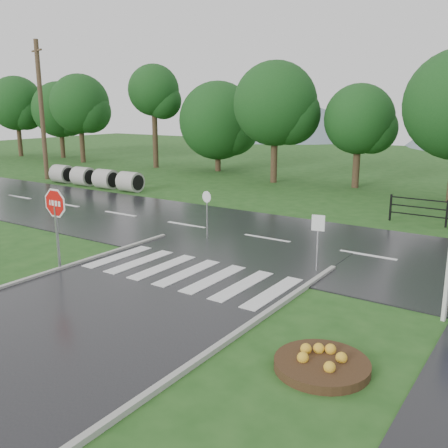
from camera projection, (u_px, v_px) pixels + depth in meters
The scene contains 10 objects.
ground at pixel (52, 334), 11.40m from camera, with size 120.00×120.00×0.00m, color #204C19.
main_road at pixel (267, 239), 19.45m from camera, with size 90.00×8.00×0.04m, color black.
crosswalk at pixel (188, 273), 15.41m from camera, with size 6.50×2.80×0.02m.
treeline at pixel (395, 192), 30.17m from camera, with size 83.20×5.20×10.00m.
culvert_pipes at pixel (94, 178), 31.73m from camera, with size 7.60×1.20×1.20m.
stop_sign at pixel (55, 211), 15.33m from camera, with size 1.25×0.07×2.80m.
flower_bed at pixel (322, 363), 9.85m from camera, with size 1.90×1.90×0.38m.
reg_sign_small at pixel (318, 231), 15.34m from camera, with size 0.40×0.10×1.83m.
reg_sign_round at pixel (207, 208), 19.17m from camera, with size 0.44×0.09×1.90m.
utility_pole_west at pixel (42, 110), 34.16m from camera, with size 1.63×0.56×9.38m.
Camera 1 is at (9.14, -6.48, 5.11)m, focal length 40.00 mm.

